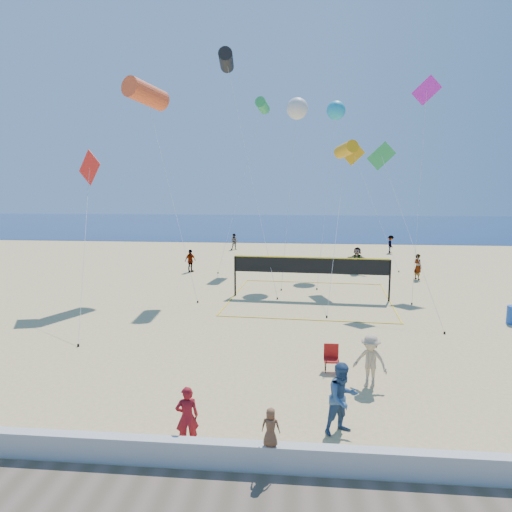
{
  "coord_description": "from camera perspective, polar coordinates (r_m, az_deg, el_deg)",
  "views": [
    {
      "loc": [
        0.39,
        -11.99,
        6.03
      ],
      "look_at": [
        -0.95,
        2.0,
        3.9
      ],
      "focal_mm": 32.0,
      "sensor_mm": 36.0,
      "label": 1
    }
  ],
  "objects": [
    {
      "name": "far_person_4",
      "position": [
        43.71,
        16.48,
        1.41
      ],
      "size": [
        0.61,
        1.06,
        1.64
      ],
      "primitive_type": "imported",
      "rotation": [
        0.0,
        0.0,
        1.57
      ],
      "color": "gray",
      "rests_on": "ground"
    },
    {
      "name": "kite_6",
      "position": [
        31.72,
        5.18,
        17.87
      ],
      "size": [
        1.79,
        5.98,
        11.86
      ],
      "rotation": [
        0.0,
        0.0,
        -0.33
      ],
      "color": "silver",
      "rests_on": "ground"
    },
    {
      "name": "woman",
      "position": [
        11.34,
        -8.61,
        -19.27
      ],
      "size": [
        0.63,
        0.52,
        1.48
      ],
      "primitive_type": "imported",
      "rotation": [
        0.0,
        0.0,
        3.49
      ],
      "color": "maroon",
      "rests_on": "ground"
    },
    {
      "name": "camp_chair",
      "position": [
        15.59,
        9.4,
        -12.27
      ],
      "size": [
        0.49,
        0.61,
        0.99
      ],
      "rotation": [
        0.0,
        0.0,
        0.02
      ],
      "color": "#A01512",
      "rests_on": "ground"
    },
    {
      "name": "kite_3",
      "position": [
        24.9,
        -20.14,
        9.63
      ],
      "size": [
        3.25,
        7.38,
        7.93
      ],
      "rotation": [
        0.0,
        0.0,
        -0.36
      ],
      "color": "red",
      "rests_on": "ground"
    },
    {
      "name": "bystander_b",
      "position": [
        14.59,
        14.09,
        -12.6
      ],
      "size": [
        1.21,
        1.0,
        1.63
      ],
      "primitive_type": "imported",
      "rotation": [
        0.0,
        0.0,
        -0.45
      ],
      "color": "tan",
      "rests_on": "ground"
    },
    {
      "name": "kite_7",
      "position": [
        35.31,
        9.97,
        17.48
      ],
      "size": [
        2.32,
        9.03,
        12.24
      ],
      "rotation": [
        0.0,
        0.0,
        0.24
      ],
      "color": "#1C97C0",
      "rests_on": "ground"
    },
    {
      "name": "far_person_1",
      "position": [
        32.8,
        12.51,
        -0.53
      ],
      "size": [
        1.79,
        1.23,
        1.86
      ],
      "primitive_type": "imported",
      "rotation": [
        0.0,
        0.0,
        -0.44
      ],
      "color": "gray",
      "rests_on": "ground"
    },
    {
      "name": "ground",
      "position": [
        13.43,
        3.39,
        -18.08
      ],
      "size": [
        120.0,
        120.0,
        0.0
      ],
      "primitive_type": "plane",
      "color": "#D9BA7A",
      "rests_on": "ground"
    },
    {
      "name": "kite_4",
      "position": [
        24.4,
        15.8,
        10.83
      ],
      "size": [
        2.7,
        5.67,
        8.34
      ],
      "rotation": [
        0.0,
        0.0,
        0.18
      ],
      "color": "green",
      "rests_on": "ground"
    },
    {
      "name": "kite_2",
      "position": [
        29.44,
        11.19,
        12.91
      ],
      "size": [
        2.23,
        9.53,
        8.85
      ],
      "rotation": [
        0.0,
        0.0,
        0.36
      ],
      "color": "orange",
      "rests_on": "ground"
    },
    {
      "name": "bystander_a",
      "position": [
        11.9,
        10.75,
        -17.07
      ],
      "size": [
        1.1,
        1.04,
        1.8
      ],
      "primitive_type": "imported",
      "rotation": [
        0.0,
        0.0,
        0.55
      ],
      "color": "#2F4D75",
      "rests_on": "ground"
    },
    {
      "name": "far_person_0",
      "position": [
        32.93,
        -8.22,
        -0.59
      ],
      "size": [
        0.89,
        0.99,
        1.62
      ],
      "primitive_type": "imported",
      "rotation": [
        0.0,
        0.0,
        0.92
      ],
      "color": "gray",
      "rests_on": "ground"
    },
    {
      "name": "kite_0",
      "position": [
        28.61,
        -13.57,
        19.08
      ],
      "size": [
        4.81,
        5.33,
        12.13
      ],
      "rotation": [
        0.0,
        0.0,
        -0.41
      ],
      "color": "#E44D25",
      "rests_on": "ground"
    },
    {
      "name": "seawall",
      "position": [
        10.67,
        2.76,
        -23.87
      ],
      "size": [
        32.0,
        0.3,
        0.6
      ],
      "primitive_type": "cube",
      "color": "#BBBBB6",
      "rests_on": "ground"
    },
    {
      "name": "ocean",
      "position": [
        74.24,
        5.15,
        3.93
      ],
      "size": [
        140.0,
        50.0,
        0.03
      ],
      "primitive_type": "cube",
      "color": "navy",
      "rests_on": "ground"
    },
    {
      "name": "kite_8",
      "position": [
        36.53,
        0.81,
        18.26
      ],
      "size": [
        3.29,
        5.81,
        12.7
      ],
      "rotation": [
        0.0,
        0.0,
        -0.12
      ],
      "color": "green",
      "rests_on": "ground"
    },
    {
      "name": "kite_1",
      "position": [
        29.76,
        -3.73,
        23.22
      ],
      "size": [
        3.93,
        5.43,
        14.11
      ],
      "rotation": [
        0.0,
        0.0,
        0.1
      ],
      "color": "black",
      "rests_on": "ground"
    },
    {
      "name": "far_person_3",
      "position": [
        44.32,
        -2.71,
        1.8
      ],
      "size": [
        0.76,
        0.6,
        1.56
      ],
      "primitive_type": "imported",
      "rotation": [
        0.0,
        0.0,
        -0.01
      ],
      "color": "gray",
      "rests_on": "ground"
    },
    {
      "name": "volleyball_net",
      "position": [
        24.9,
        6.84,
        -1.79
      ],
      "size": [
        9.03,
        8.89,
        2.29
      ],
      "rotation": [
        0.0,
        0.0,
        -0.06
      ],
      "color": "black",
      "rests_on": "ground"
    },
    {
      "name": "kite_5",
      "position": [
        31.45,
        20.48,
        17.77
      ],
      "size": [
        2.86,
        6.98,
        12.89
      ],
      "rotation": [
        0.0,
        0.0,
        0.1
      ],
      "color": "#D81FC1",
      "rests_on": "ground"
    },
    {
      "name": "far_person_2",
      "position": [
        31.77,
        19.56,
        -1.27
      ],
      "size": [
        0.66,
        0.74,
        1.7
      ],
      "primitive_type": "imported",
      "rotation": [
        0.0,
        0.0,
        2.08
      ],
      "color": "gray",
      "rests_on": "ground"
    },
    {
      "name": "kite_9",
      "position": [
        37.97,
        12.4,
        11.67
      ],
      "size": [
        3.78,
        5.19,
        9.49
      ],
      "rotation": [
        0.0,
        0.0,
        0.27
      ],
      "color": "orange",
      "rests_on": "ground"
    },
    {
      "name": "toddler",
      "position": [
        10.27,
        1.84,
        -20.59
      ],
      "size": [
        0.43,
        0.31,
        0.83
      ],
      "primitive_type": "imported",
      "rotation": [
        0.0,
        0.0,
        3.03
      ],
      "color": "brown",
      "rests_on": "seawall"
    }
  ]
}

